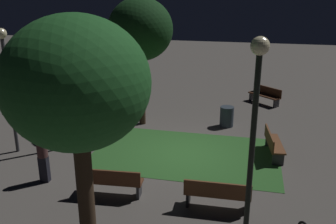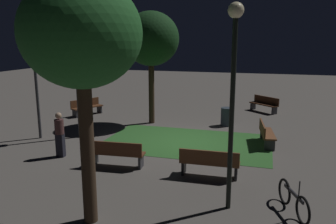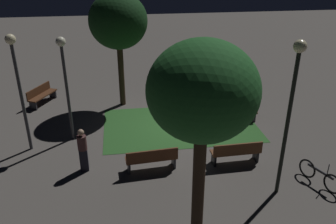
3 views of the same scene
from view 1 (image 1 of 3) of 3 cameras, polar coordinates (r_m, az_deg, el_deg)
name	(u,v)px [view 1 (image 1 of 3)]	position (r m, az deg, el deg)	size (l,w,h in m)	color
ground_plane	(184,153)	(13.55, 2.46, -6.43)	(60.00, 60.00, 0.00)	#56514C
grass_lawn	(186,154)	(13.52, 2.74, -6.47)	(6.68, 4.12, 0.01)	#2D6028
bench_lawn_edge	(111,181)	(10.88, -8.81, -10.49)	(1.83, 0.62, 0.88)	brown
bench_by_lamp	(217,193)	(10.26, 7.65, -12.38)	(1.81, 0.53, 0.88)	brown
bench_corner	(66,103)	(18.45, -15.48, 1.39)	(1.22, 1.83, 0.88)	#512D19
bench_front_left	(265,95)	(19.83, 14.82, 2.63)	(1.67, 1.55, 0.88)	#422314
bench_back_row	(273,143)	(13.74, 15.90, -4.60)	(0.69, 1.84, 0.88)	brown
tree_left_canopy	(140,30)	(15.54, -4.29, 12.53)	(2.69, 2.69, 5.43)	#38281C
tree_back_right	(77,86)	(6.38, -13.95, 3.86)	(2.52, 2.52, 5.38)	#38281C
lamp_post_plaza_west	(56,73)	(13.60, -16.89, 5.74)	(0.36, 0.36, 4.20)	#333338
lamp_post_near_wall	(7,70)	(13.91, -23.73, 5.93)	(0.36, 0.36, 4.48)	#333338
lamp_post_path_center	(254,119)	(7.42, 13.22, -1.05)	(0.36, 0.36, 4.91)	black
trash_bin	(227,116)	(16.20, 9.09, -0.69)	(0.59, 0.59, 0.88)	#2D3842
pedestrian	(43,156)	(11.98, -18.82, -6.51)	(0.32, 0.32, 1.61)	black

